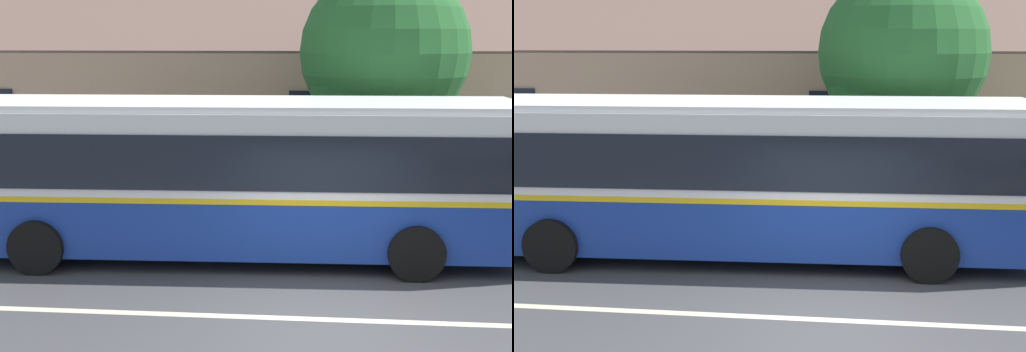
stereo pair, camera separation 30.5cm
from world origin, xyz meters
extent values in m
plane|color=#424244|center=(0.00, 0.00, 0.00)|extent=(300.00, 300.00, 0.00)
cube|color=gray|center=(0.00, 6.00, 0.07)|extent=(60.00, 3.00, 0.15)
cube|color=beige|center=(0.00, 0.00, 0.00)|extent=(60.00, 0.16, 0.01)
cube|color=tan|center=(-0.26, 13.44, 1.87)|extent=(26.43, 8.43, 3.75)
cube|color=brown|center=(-0.26, 11.33, 4.72)|extent=(27.03, 4.28, 2.10)
cube|color=brown|center=(-0.26, 15.55, 4.72)|extent=(27.03, 4.28, 2.10)
cube|color=black|center=(-9.52, 9.20, 2.06)|extent=(1.10, 0.06, 1.30)
cube|color=black|center=(-0.26, 9.20, 2.06)|extent=(1.10, 0.06, 1.30)
cube|color=#4C3323|center=(3.70, 9.20, 1.05)|extent=(1.00, 0.06, 2.10)
cube|color=navy|center=(-1.96, 2.90, 0.80)|extent=(11.63, 2.86, 1.06)
cube|color=gold|center=(-1.96, 2.90, 1.38)|extent=(11.65, 2.88, 0.10)
cube|color=white|center=(-1.96, 2.90, 2.17)|extent=(11.63, 2.86, 1.47)
cube|color=white|center=(-1.96, 2.90, 2.96)|extent=(11.39, 2.73, 0.12)
cube|color=black|center=(-2.00, 4.16, 2.07)|extent=(10.63, 0.36, 0.97)
cube|color=black|center=(-1.92, 1.64, 2.07)|extent=(10.63, 0.36, 0.97)
cube|color=#197233|center=(-3.44, 4.12, 0.80)|extent=(3.23, 0.13, 0.74)
cube|color=black|center=(2.50, 4.31, 1.41)|extent=(0.90, 0.06, 2.28)
cylinder|color=black|center=(1.58, 4.26, 0.50)|extent=(1.01, 0.31, 1.00)
cylinder|color=black|center=(1.66, 1.76, 0.50)|extent=(1.01, 0.31, 1.00)
cylinder|color=black|center=(-5.18, 4.05, 0.50)|extent=(1.01, 0.31, 1.00)
cylinder|color=black|center=(-5.10, 1.55, 0.50)|extent=(1.01, 0.31, 1.00)
cube|color=brown|center=(-5.50, 5.81, 0.60)|extent=(1.82, 0.10, 0.04)
cube|color=brown|center=(-5.50, 5.66, 0.60)|extent=(1.82, 0.10, 0.04)
cube|color=brown|center=(-5.50, 5.52, 0.60)|extent=(1.82, 0.10, 0.04)
cube|color=brown|center=(-5.50, 5.39, 0.90)|extent=(1.82, 0.04, 0.10)
cube|color=brown|center=(-5.50, 5.39, 1.04)|extent=(1.82, 0.04, 0.10)
cube|color=black|center=(-4.77, 5.66, 0.38)|extent=(0.08, 0.43, 0.45)
cube|color=black|center=(-6.22, 5.66, 0.38)|extent=(0.08, 0.43, 0.45)
cylinder|color=#4C3828|center=(1.52, 6.72, 1.27)|extent=(0.43, 0.43, 2.53)
sphere|color=#235B28|center=(1.52, 6.72, 3.84)|extent=(4.03, 4.03, 4.03)
sphere|color=#235B28|center=(1.13, 6.47, 3.24)|extent=(2.81, 2.81, 2.81)
cylinder|color=gray|center=(3.91, 5.00, 1.35)|extent=(0.07, 0.07, 2.40)
cube|color=#1959A5|center=(3.91, 4.98, 2.30)|extent=(0.36, 0.03, 0.48)
camera|label=1|loc=(-0.27, -9.09, 4.19)|focal=45.00mm
camera|label=2|loc=(0.04, -9.06, 4.19)|focal=45.00mm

